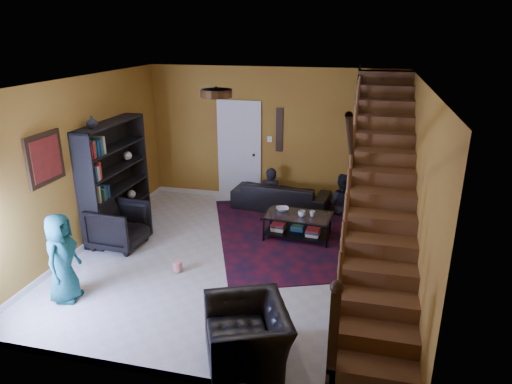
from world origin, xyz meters
TOP-DOWN VIEW (x-y plane):
  - floor at (0.00, 0.00)m, footprint 5.50×5.50m
  - room at (-1.33, 1.33)m, footprint 5.50×5.50m
  - staircase at (2.12, -0.00)m, footprint 0.95×5.02m
  - bookshelf at (-2.40, 0.60)m, footprint 0.35×1.80m
  - door at (-0.70, 2.73)m, footprint 0.82×0.05m
  - framed_picture at (-2.57, -0.90)m, footprint 0.04×0.74m
  - wall_hanging at (0.15, 2.73)m, footprint 0.14×0.03m
  - ceiling_fixture at (0.00, -0.80)m, footprint 0.40×0.40m
  - rug at (0.96, 1.25)m, footprint 4.18×4.44m
  - sofa at (0.29, 2.30)m, footprint 2.00×0.95m
  - armchair_left at (-2.05, -0.01)m, footprint 0.88×0.86m
  - armchair_right at (0.76, -2.25)m, footprint 1.20×1.27m
  - person_adult_a at (0.06, 2.35)m, footprint 0.48×0.32m
  - person_adult_b at (1.50, 2.35)m, footprint 0.66×0.54m
  - person_child at (-1.95, -1.65)m, footprint 0.46×0.65m
  - coffee_table at (0.83, 1.02)m, footprint 1.20×0.77m
  - cup_a at (0.90, 0.95)m, footprint 0.13×0.13m
  - cup_b at (1.08, 1.01)m, footprint 0.12×0.12m
  - bowl at (0.53, 1.14)m, footprint 0.28×0.28m
  - vase at (-2.41, 0.10)m, footprint 0.18×0.18m
  - popcorn_bucket at (-0.76, -0.61)m, footprint 0.17×0.17m

SIDE VIEW (x-z plane):
  - floor at x=0.00m, z-range 0.00..0.00m
  - rug at x=0.96m, z-range 0.00..0.02m
  - room at x=-1.33m, z-range -2.70..2.80m
  - popcorn_bucket at x=-0.76m, z-range 0.02..0.18m
  - person_adult_b at x=1.50m, z-range -0.45..0.83m
  - person_adult_a at x=0.06m, z-range -0.45..0.85m
  - coffee_table at x=0.83m, z-range 0.03..0.47m
  - sofa at x=0.29m, z-range 0.00..0.57m
  - armchair_right at x=0.76m, z-range 0.00..0.65m
  - armchair_left at x=-2.05m, z-range 0.00..0.75m
  - bowl at x=0.53m, z-range 0.44..0.50m
  - cup_b at x=1.08m, z-range 0.44..0.53m
  - cup_a at x=0.90m, z-range 0.44..0.54m
  - person_child at x=-1.95m, z-range 0.00..1.25m
  - bookshelf at x=-2.40m, z-range -0.04..1.96m
  - door at x=-0.70m, z-range 0.00..2.05m
  - staircase at x=2.12m, z-range -0.19..2.99m
  - wall_hanging at x=0.15m, z-range 1.10..2.00m
  - framed_picture at x=-2.57m, z-range 1.38..2.12m
  - vase at x=-2.41m, z-range 2.00..2.19m
  - ceiling_fixture at x=0.00m, z-range 2.69..2.79m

